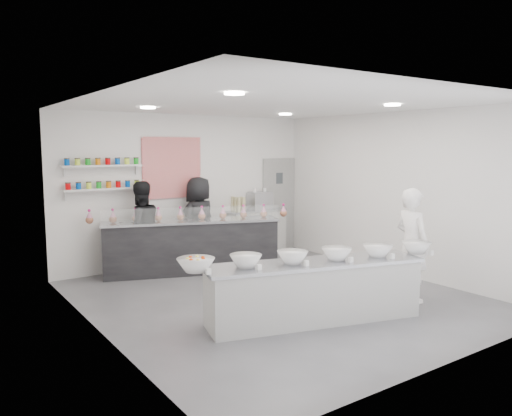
{
  "coord_description": "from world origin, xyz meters",
  "views": [
    {
      "loc": [
        -4.61,
        -6.08,
        2.35
      ],
      "look_at": [
        -0.12,
        0.4,
        1.39
      ],
      "focal_mm": 35.0,
      "sensor_mm": 36.0,
      "label": 1
    }
  ],
  "objects_px": {
    "espresso_ledge": "(257,232)",
    "espresso_machine": "(260,201)",
    "prep_counter": "(314,291)",
    "woman_prep": "(412,245)",
    "staff_right": "(199,222)",
    "back_bar": "(192,247)",
    "staff_left": "(140,228)"
  },
  "relations": [
    {
      "from": "espresso_machine",
      "to": "back_bar",
      "type": "bearing_deg",
      "value": -162.51
    },
    {
      "from": "espresso_machine",
      "to": "staff_right",
      "type": "relative_size",
      "value": 0.28
    },
    {
      "from": "espresso_ledge",
      "to": "espresso_machine",
      "type": "height_order",
      "value": "espresso_machine"
    },
    {
      "from": "espresso_ledge",
      "to": "staff_left",
      "type": "bearing_deg",
      "value": -176.24
    },
    {
      "from": "staff_right",
      "to": "woman_prep",
      "type": "bearing_deg",
      "value": 87.85
    },
    {
      "from": "espresso_ledge",
      "to": "woman_prep",
      "type": "relative_size",
      "value": 0.77
    },
    {
      "from": "espresso_machine",
      "to": "staff_right",
      "type": "height_order",
      "value": "staff_right"
    },
    {
      "from": "prep_counter",
      "to": "woman_prep",
      "type": "distance_m",
      "value": 1.9
    },
    {
      "from": "back_bar",
      "to": "staff_left",
      "type": "height_order",
      "value": "staff_left"
    },
    {
      "from": "espresso_ledge",
      "to": "staff_right",
      "type": "height_order",
      "value": "staff_right"
    },
    {
      "from": "back_bar",
      "to": "staff_left",
      "type": "relative_size",
      "value": 1.87
    },
    {
      "from": "prep_counter",
      "to": "espresso_machine",
      "type": "bearing_deg",
      "value": 80.21
    },
    {
      "from": "back_bar",
      "to": "woman_prep",
      "type": "xyz_separation_m",
      "value": [
        1.99,
        -3.43,
        0.37
      ]
    },
    {
      "from": "espresso_machine",
      "to": "staff_left",
      "type": "relative_size",
      "value": 0.28
    },
    {
      "from": "espresso_machine",
      "to": "woman_prep",
      "type": "relative_size",
      "value": 0.28
    },
    {
      "from": "espresso_ledge",
      "to": "espresso_machine",
      "type": "bearing_deg",
      "value": 0.0
    },
    {
      "from": "woman_prep",
      "to": "back_bar",
      "type": "bearing_deg",
      "value": 37.93
    },
    {
      "from": "woman_prep",
      "to": "staff_left",
      "type": "height_order",
      "value": "woman_prep"
    },
    {
      "from": "espresso_machine",
      "to": "staff_left",
      "type": "bearing_deg",
      "value": -176.36
    },
    {
      "from": "espresso_machine",
      "to": "espresso_ledge",
      "type": "bearing_deg",
      "value": 180.0
    },
    {
      "from": "espresso_ledge",
      "to": "woman_prep",
      "type": "bearing_deg",
      "value": -89.02
    },
    {
      "from": "back_bar",
      "to": "espresso_ledge",
      "type": "relative_size",
      "value": 2.42
    },
    {
      "from": "prep_counter",
      "to": "espresso_ledge",
      "type": "relative_size",
      "value": 2.26
    },
    {
      "from": "back_bar",
      "to": "woman_prep",
      "type": "distance_m",
      "value": 3.98
    },
    {
      "from": "prep_counter",
      "to": "woman_prep",
      "type": "height_order",
      "value": "woman_prep"
    },
    {
      "from": "prep_counter",
      "to": "back_bar",
      "type": "distance_m",
      "value": 3.29
    },
    {
      "from": "staff_left",
      "to": "espresso_machine",
      "type": "bearing_deg",
      "value": -176.69
    },
    {
      "from": "back_bar",
      "to": "staff_left",
      "type": "distance_m",
      "value": 1.0
    },
    {
      "from": "back_bar",
      "to": "staff_right",
      "type": "xyz_separation_m",
      "value": [
        0.4,
        0.45,
        0.38
      ]
    },
    {
      "from": "espresso_machine",
      "to": "staff_left",
      "type": "height_order",
      "value": "staff_left"
    },
    {
      "from": "staff_left",
      "to": "staff_right",
      "type": "height_order",
      "value": "staff_right"
    },
    {
      "from": "prep_counter",
      "to": "woman_prep",
      "type": "xyz_separation_m",
      "value": [
        1.84,
        -0.14,
        0.46
      ]
    }
  ]
}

